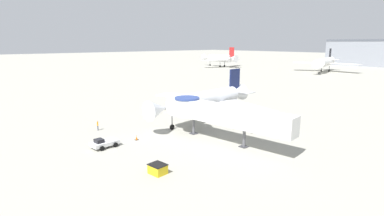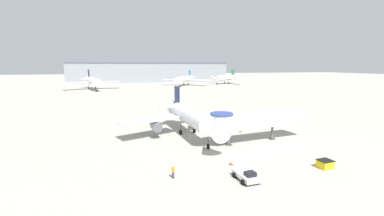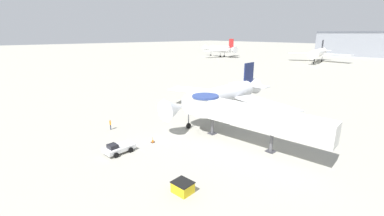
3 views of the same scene
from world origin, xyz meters
name	(u,v)px [view 1 (image 1 of 3)]	position (x,y,z in m)	size (l,w,h in m)	color
ground_plane	(208,120)	(0.00, 0.00, 0.00)	(800.00, 800.00, 0.00)	#9E9B8E
main_airplane	(207,100)	(-0.17, -0.20, 3.96)	(28.42, 26.05, 9.35)	silver
jet_bridge	(220,114)	(10.31, -7.44, 4.25)	(20.65, 5.71, 5.93)	silver
pushback_tug_white	(104,143)	(1.51, -22.18, 0.66)	(2.65, 4.05, 1.41)	silver
service_container_yellow	(158,169)	(13.90, -21.41, 0.58)	(2.12, 1.87, 1.15)	yellow
traffic_cone_starboard_wing	(252,130)	(10.98, -0.42, 0.39)	(0.49, 0.49, 0.81)	black
traffic_cone_near_nose	(137,138)	(1.67, -16.97, 0.39)	(0.49, 0.49, 0.80)	black
ground_crew_marshaller	(98,125)	(-7.24, -19.30, 0.99)	(0.38, 0.33, 1.71)	#1E2338
background_jet_black_tail	(325,62)	(-30.88, 111.47, 5.06)	(32.32, 34.36, 11.60)	white
background_jet_red_tail	(220,58)	(-89.15, 96.05, 5.21)	(28.40, 31.38, 11.96)	white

